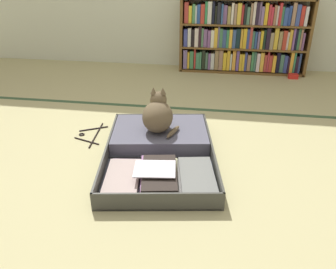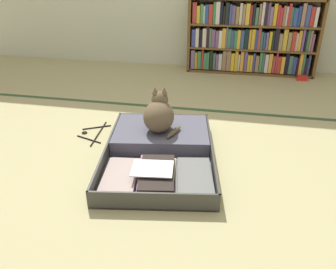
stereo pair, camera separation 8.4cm
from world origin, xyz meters
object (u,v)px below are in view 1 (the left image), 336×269
black_cat (158,115)px  clothes_hanger (91,135)px  bookshelf (242,37)px  small_red_pouch (293,76)px  open_suitcase (160,148)px

black_cat → clothes_hanger: 0.55m
bookshelf → small_red_pouch: 0.71m
bookshelf → clothes_hanger: 2.20m
bookshelf → clothes_hanger: bookshelf is taller
bookshelf → open_suitcase: 2.15m
clothes_hanger → small_red_pouch: (1.70, 1.66, 0.02)m
bookshelf → clothes_hanger: size_ratio=3.59×
bookshelf → clothes_hanger: (-1.12, -1.85, -0.39)m
bookshelf → open_suitcase: bearing=-105.7°
black_cat → open_suitcase: bearing=-74.0°
black_cat → bookshelf: bearing=72.2°
black_cat → clothes_hanger: size_ratio=0.74×
black_cat → small_red_pouch: size_ratio=2.92×
bookshelf → open_suitcase: size_ratio=1.29×
black_cat → clothes_hanger: (-0.51, 0.05, -0.21)m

